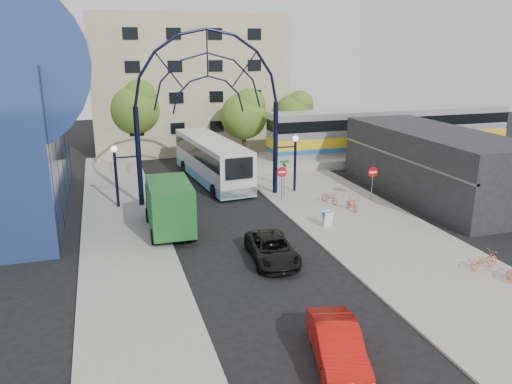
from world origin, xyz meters
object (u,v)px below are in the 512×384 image
object	(u,v)px
stop_sign	(282,175)
train_car	(392,130)
sandwich_board	(327,217)
black_suv	(272,249)
green_truck	(169,205)
do_not_enter_sign	(373,176)
city_bus	(212,160)
red_sedan	(337,346)
bike_near_b	(352,204)
bike_far_a	(484,260)
tree_north_c	(295,112)
tree_north_a	(245,114)
bike_near_a	(330,197)
street_name_sign	(284,171)
gateway_arch	(208,81)
tree_north_b	(136,106)

from	to	relation	value
stop_sign	train_car	distance (m)	18.22
sandwich_board	black_suv	bearing A→B (deg)	-143.67
sandwich_board	green_truck	distance (m)	9.77
do_not_enter_sign	sandwich_board	xyz separation A→B (m)	(-5.40, -4.02, -1.23)
city_bus	red_sedan	xyz separation A→B (m)	(-1.23, -25.85, -1.10)
bike_near_b	stop_sign	bearing A→B (deg)	131.20
black_suv	bike_far_a	xyz separation A→B (m)	(9.77, -4.34, -0.08)
do_not_enter_sign	tree_north_c	bearing A→B (deg)	86.42
city_bus	bike_near_b	size ratio (longest dim) A/B	8.72
tree_north_a	do_not_enter_sign	bearing A→B (deg)	-72.97
tree_north_a	bike_near_b	distance (m)	18.18
bike_near_a	bike_far_a	world-z (taller)	bike_far_a
stop_sign	green_truck	distance (m)	9.31
sandwich_board	bike_near_a	bearing A→B (deg)	62.75
tree_north_c	stop_sign	bearing A→B (deg)	-114.69
black_suv	green_truck	bearing A→B (deg)	131.73
street_name_sign	red_sedan	distance (m)	20.03
sandwich_board	black_suv	size ratio (longest dim) A/B	0.21
bike_near_a	bike_far_a	distance (m)	12.52
gateway_arch	bike_near_a	xyz separation A→B (m)	(7.81, -3.73, -8.00)
bike_far_a	green_truck	bearing A→B (deg)	46.35
do_not_enter_sign	tree_north_b	bearing A→B (deg)	126.74
black_suv	bike_far_a	world-z (taller)	black_suv
do_not_enter_sign	black_suv	bearing A→B (deg)	-143.49
street_name_sign	bike_near_b	size ratio (longest dim) A/B	1.88
gateway_arch	do_not_enter_sign	size ratio (longest dim) A/B	5.50
sandwich_board	do_not_enter_sign	bearing A→B (deg)	36.68
do_not_enter_sign	bike_far_a	xyz separation A→B (m)	(-0.51, -11.96, -1.39)
gateway_arch	sandwich_board	bearing A→B (deg)	-55.09
stop_sign	train_car	xyz separation A→B (m)	(15.20, 10.00, 0.91)
green_truck	bike_near_a	size ratio (longest dim) A/B	3.99
red_sedan	bike_near_b	size ratio (longest dim) A/B	3.00
tree_north_b	city_bus	distance (m)	12.40
sandwich_board	bike_far_a	world-z (taller)	sandwich_board
bike_near_b	bike_far_a	distance (m)	10.50
tree_north_c	city_bus	bearing A→B (deg)	-141.16
stop_sign	tree_north_a	xyz separation A→B (m)	(1.32, 13.93, 2.61)
tree_north_b	black_suv	world-z (taller)	tree_north_b
city_bus	gateway_arch	bearing A→B (deg)	-108.88
tree_north_b	bike_near_b	distance (m)	25.32
green_truck	city_bus	bearing A→B (deg)	66.11
do_not_enter_sign	sandwich_board	world-z (taller)	do_not_enter_sign
tree_north_b	black_suv	distance (m)	28.30
tree_north_b	bike_near_a	distance (m)	23.35
sandwich_board	tree_north_a	size ratio (longest dim) A/B	0.14
gateway_arch	do_not_enter_sign	xyz separation A→B (m)	(11.00, -4.00, -6.58)
gateway_arch	tree_north_b	world-z (taller)	gateway_arch
street_name_sign	green_truck	bearing A→B (deg)	-155.30
bike_near_a	bike_far_a	xyz separation A→B (m)	(2.67, -12.23, 0.03)
tree_north_b	bike_near_a	world-z (taller)	tree_north_b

